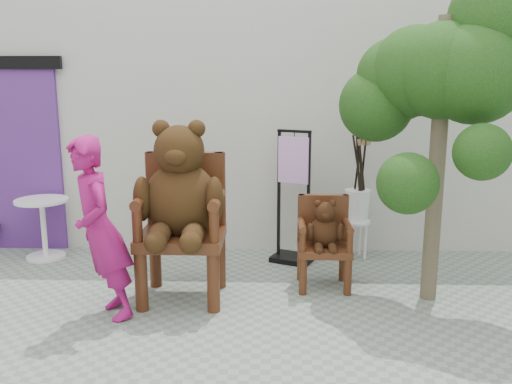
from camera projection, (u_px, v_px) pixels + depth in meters
ground_plane at (251, 354)px, 4.16m from camera, size 60.00×60.00×0.00m
back_wall at (261, 124)px, 6.88m from camera, size 9.00×1.00×3.00m
doorway at (12, 155)px, 6.53m from camera, size 1.40×0.11×2.33m
chair_big at (181, 200)px, 5.03m from camera, size 0.82×0.89×1.71m
chair_small at (324, 234)px, 5.40m from camera, size 0.52×0.49×0.91m
person at (100, 230)px, 4.62m from camera, size 0.64×0.70×1.61m
cafe_table at (43, 221)px, 6.29m from camera, size 0.60×0.60×0.70m
display_stand at (293, 212)px, 6.15m from camera, size 0.55×0.50×1.51m
stool_bucket at (357, 204)px, 6.25m from camera, size 0.32×0.32×1.45m
tree at (442, 72)px, 4.85m from camera, size 1.85×1.57×3.07m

